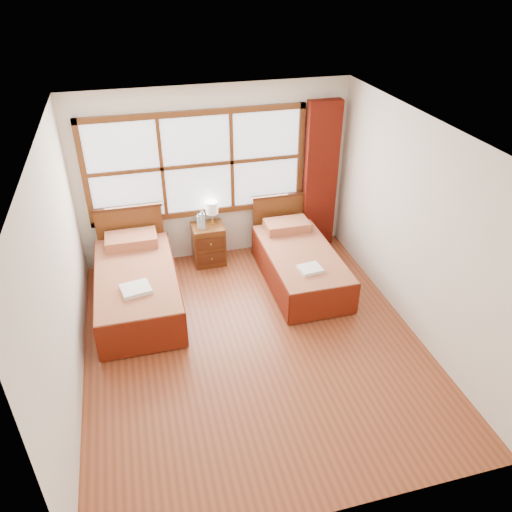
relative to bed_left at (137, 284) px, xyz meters
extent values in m
plane|color=brown|center=(1.30, -1.20, -0.31)|extent=(4.50, 4.50, 0.00)
plane|color=white|center=(1.30, -1.20, 2.29)|extent=(4.50, 4.50, 0.00)
plane|color=silver|center=(1.30, 1.05, 0.99)|extent=(4.00, 0.00, 4.00)
plane|color=silver|center=(-0.70, -1.20, 0.99)|extent=(0.00, 4.50, 4.50)
plane|color=silver|center=(3.30, -1.20, 0.99)|extent=(0.00, 4.50, 4.50)
cube|color=white|center=(1.05, 1.02, 1.19)|extent=(3.00, 0.02, 1.40)
cube|color=#5B3013|center=(1.05, 1.00, 0.45)|extent=(3.16, 0.06, 0.08)
cube|color=#5B3013|center=(1.05, 1.00, 1.93)|extent=(3.16, 0.06, 0.08)
cube|color=#5B3013|center=(-0.49, 1.00, 1.19)|extent=(0.08, 0.06, 1.56)
cube|color=#5B3013|center=(2.59, 1.00, 1.19)|extent=(0.08, 0.06, 1.56)
cube|color=#5B3013|center=(0.55, 1.00, 1.19)|extent=(0.05, 0.05, 1.40)
cube|color=#5B3013|center=(1.55, 1.00, 1.19)|extent=(0.05, 0.05, 1.40)
cube|color=#5B3013|center=(1.05, 1.00, 1.19)|extent=(3.00, 0.05, 0.05)
cube|color=#581208|center=(2.90, 0.91, 0.86)|extent=(0.50, 0.16, 2.30)
cube|color=#421E0D|center=(0.00, -0.07, -0.16)|extent=(0.91, 1.81, 0.30)
cube|color=maroon|center=(0.00, -0.07, 0.11)|extent=(1.01, 2.01, 0.25)
cube|color=#671B0A|center=(-0.51, -0.07, -0.04)|extent=(0.03, 2.01, 0.50)
cube|color=#671B0A|center=(0.51, -0.07, -0.04)|extent=(0.03, 2.01, 0.50)
cube|color=#671B0A|center=(0.00, -1.07, -0.04)|extent=(1.01, 0.03, 0.50)
cube|color=maroon|center=(0.00, 0.66, 0.31)|extent=(0.71, 0.41, 0.16)
cube|color=#5B3013|center=(0.00, 0.94, 0.18)|extent=(0.95, 0.06, 0.99)
cube|color=#421E0D|center=(0.00, 0.94, 0.69)|extent=(0.99, 0.08, 0.04)
cube|color=#421E0D|center=(2.28, -0.07, -0.17)|extent=(0.83, 1.66, 0.27)
cube|color=maroon|center=(2.28, -0.07, 0.07)|extent=(0.93, 1.85, 0.23)
cube|color=#671B0A|center=(1.81, -0.07, -0.06)|extent=(0.03, 1.85, 0.46)
cube|color=#671B0A|center=(2.75, -0.07, -0.06)|extent=(0.03, 1.85, 0.46)
cube|color=#671B0A|center=(2.28, -0.99, -0.06)|extent=(0.93, 0.03, 0.46)
cube|color=maroon|center=(2.28, 0.60, 0.26)|extent=(0.65, 0.38, 0.14)
cube|color=#5B3013|center=(2.28, 0.94, 0.14)|extent=(0.87, 0.06, 0.90)
cube|color=#421E0D|center=(2.28, 0.94, 0.60)|extent=(0.90, 0.08, 0.04)
cube|color=#5B3013|center=(1.11, 0.80, 0.00)|extent=(0.47, 0.41, 0.62)
cube|color=#421E0D|center=(1.11, 0.58, -0.12)|extent=(0.41, 0.02, 0.19)
cube|color=#421E0D|center=(1.11, 0.58, 0.12)|extent=(0.41, 0.02, 0.19)
sphere|color=#AA8A39|center=(1.11, 0.57, -0.12)|extent=(0.03, 0.03, 0.03)
sphere|color=#AA8A39|center=(1.11, 0.57, 0.12)|extent=(0.03, 0.03, 0.03)
cube|color=white|center=(-0.01, -0.49, 0.26)|extent=(0.40, 0.36, 0.05)
cube|color=white|center=(2.24, -0.54, 0.21)|extent=(0.32, 0.28, 0.05)
cylinder|color=#C08F3D|center=(1.20, 0.86, 0.32)|extent=(0.11, 0.11, 0.02)
cylinder|color=#C08F3D|center=(1.20, 0.86, 0.41)|extent=(0.02, 0.02, 0.15)
cylinder|color=white|center=(1.20, 0.86, 0.57)|extent=(0.18, 0.18, 0.18)
cylinder|color=#A4C4D3|center=(0.99, 0.78, 0.41)|extent=(0.06, 0.06, 0.20)
cylinder|color=#175EAC|center=(0.99, 0.78, 0.52)|extent=(0.03, 0.03, 0.03)
cylinder|color=#A4C4D3|center=(1.03, 0.75, 0.43)|extent=(0.07, 0.07, 0.24)
cylinder|color=#175EAC|center=(1.03, 0.75, 0.57)|extent=(0.03, 0.03, 0.03)
camera|label=1|loc=(0.14, -5.68, 3.79)|focal=35.00mm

